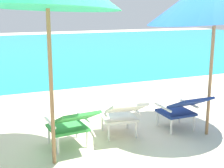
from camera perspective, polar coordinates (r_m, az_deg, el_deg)
ground_plane at (r=8.81m, az=-9.28°, el=0.11°), size 40.00×40.00×0.00m
ocean_band at (r=16.87m, az=-16.32°, el=5.97°), size 40.00×18.00×0.01m
lounge_chair_left at (r=4.57m, az=-7.19°, el=-6.89°), size 0.59×0.91×0.68m
lounge_chair_center at (r=4.94m, az=1.79°, el=-5.24°), size 0.65×0.94×0.68m
lounge_chair_right at (r=5.32m, az=12.33°, el=-4.19°), size 0.55×0.88×0.68m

